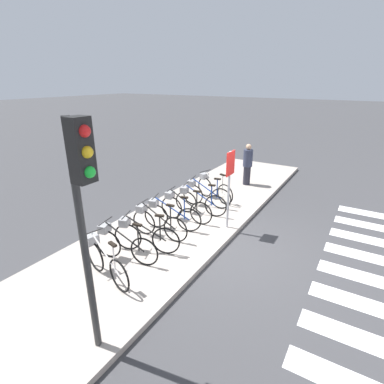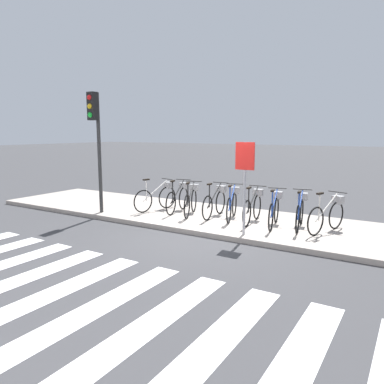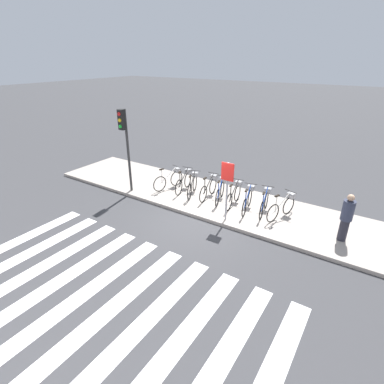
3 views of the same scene
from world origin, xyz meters
name	(u,v)px [view 1 (image 1 of 3)]	position (x,y,z in m)	size (l,w,h in m)	color
ground_plane	(224,248)	(0.00, 0.00, 0.00)	(120.00, 120.00, 0.00)	#38383A
sidewalk	(171,230)	(0.00, 1.55, 0.06)	(15.36, 3.11, 0.12)	#9E9389
parked_bicycle_0	(104,259)	(-2.41, 1.45, 0.55)	(0.54, 1.52, 0.96)	black
parked_bicycle_1	(122,243)	(-1.77, 1.58, 0.55)	(0.47, 1.54, 0.96)	black
parked_bicycle_2	(142,235)	(-1.25, 1.44, 0.55)	(0.65, 1.48, 0.96)	black
parked_bicycle_3	(156,221)	(-0.57, 1.59, 0.55)	(0.46, 1.55, 0.96)	black
parked_bicycle_4	(169,214)	(-0.06, 1.56, 0.55)	(0.59, 1.50, 0.96)	black
parked_bicycle_5	(183,206)	(0.55, 1.52, 0.55)	(0.46, 1.55, 0.96)	black
parked_bicycle_6	(197,200)	(1.15, 1.40, 0.55)	(0.48, 1.53, 0.96)	black
parked_bicycle_7	(204,193)	(1.74, 1.52, 0.55)	(0.46, 1.54, 0.96)	black
parked_bicycle_8	(213,187)	(2.38, 1.55, 0.55)	(0.61, 1.49, 0.96)	black
pedestrian	(248,164)	(4.36, 1.15, 0.91)	(0.34, 0.34, 1.52)	#23232D
traffic_light	(83,196)	(-3.60, 0.24, 2.52)	(0.24, 0.40, 3.33)	#2D2D2D
sign_post	(230,177)	(0.83, 0.29, 1.52)	(0.44, 0.07, 2.06)	#99999E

